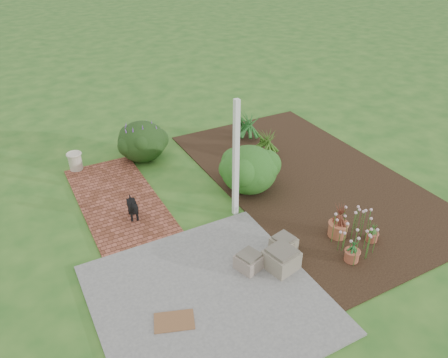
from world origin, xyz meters
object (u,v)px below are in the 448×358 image
cream_ceramic_urn (75,161)px  evergreen_shrub (249,169)px  stone_trough_near (281,260)px  black_dog (133,207)px

cream_ceramic_urn → evergreen_shrub: size_ratio=0.34×
stone_trough_near → black_dog: 3.16m
black_dog → cream_ceramic_urn: bearing=109.5°
stone_trough_near → evergreen_shrub: bearing=71.5°
stone_trough_near → black_dog: bearing=124.8°
stone_trough_near → evergreen_shrub: 2.61m
black_dog → evergreen_shrub: evergreen_shrub is taller
black_dog → cream_ceramic_urn: black_dog is taller
evergreen_shrub → cream_ceramic_urn: bearing=139.7°
cream_ceramic_urn → black_dog: bearing=-77.1°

